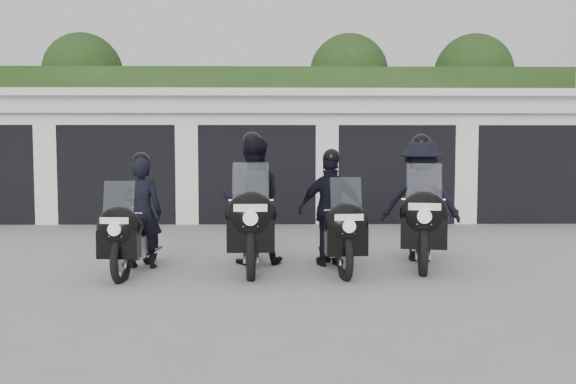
{
  "coord_description": "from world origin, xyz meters",
  "views": [
    {
      "loc": [
        0.48,
        -8.04,
        1.66
      ],
      "look_at": [
        0.61,
        0.69,
        1.05
      ],
      "focal_mm": 38.0,
      "sensor_mm": 36.0,
      "label": 1
    }
  ],
  "objects_px": {
    "police_bike_a": "(136,223)",
    "police_bike_c": "(333,216)",
    "police_bike_d": "(421,206)",
    "police_bike_b": "(252,208)"
  },
  "relations": [
    {
      "from": "police_bike_b",
      "to": "police_bike_d",
      "type": "relative_size",
      "value": 1.02
    },
    {
      "from": "police_bike_b",
      "to": "police_bike_c",
      "type": "height_order",
      "value": "police_bike_b"
    },
    {
      "from": "police_bike_a",
      "to": "police_bike_c",
      "type": "distance_m",
      "value": 2.72
    },
    {
      "from": "police_bike_a",
      "to": "police_bike_d",
      "type": "xyz_separation_m",
      "value": [
        4.02,
        0.62,
        0.17
      ]
    },
    {
      "from": "police_bike_a",
      "to": "police_bike_c",
      "type": "bearing_deg",
      "value": 9.06
    },
    {
      "from": "police_bike_d",
      "to": "police_bike_b",
      "type": "bearing_deg",
      "value": -163.58
    },
    {
      "from": "police_bike_a",
      "to": "police_bike_d",
      "type": "distance_m",
      "value": 4.08
    },
    {
      "from": "police_bike_c",
      "to": "police_bike_a",
      "type": "bearing_deg",
      "value": 178.75
    },
    {
      "from": "police_bike_d",
      "to": "police_bike_a",
      "type": "bearing_deg",
      "value": -160.37
    },
    {
      "from": "police_bike_b",
      "to": "police_bike_d",
      "type": "bearing_deg",
      "value": 4.12
    }
  ]
}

